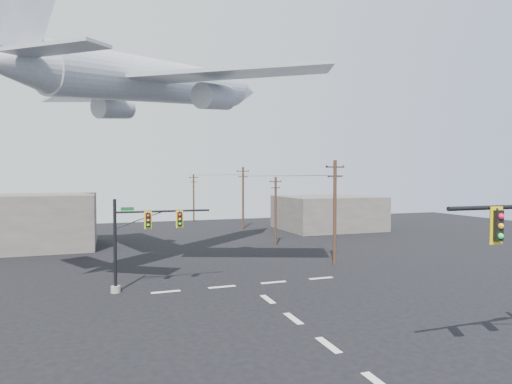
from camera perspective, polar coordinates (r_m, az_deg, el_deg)
name	(u,v)px	position (r m, az deg, el deg)	size (l,w,h in m)	color
ground	(328,345)	(21.65, 9.62, -19.48)	(120.00, 120.00, 0.00)	black
lane_markings	(284,311)	(26.17, 3.74, -15.60)	(14.00, 21.20, 0.01)	beige
signal_mast_far	(137,241)	(30.90, -15.57, -6.32)	(6.89, 0.71, 6.43)	gray
utility_pole_a	(335,210)	(39.12, 10.46, -2.40)	(1.89, 0.31, 9.45)	#432B1D
utility_pole_b	(276,210)	(49.53, 2.63, -2.36)	(1.59, 0.42, 7.94)	#432B1D
utility_pole_c	(243,196)	(65.51, -1.74, -0.59)	(1.94, 0.32, 9.47)	#432B1D
utility_pole_d	(194,197)	(76.61, -8.31, -0.64)	(1.71, 0.58, 8.43)	#432B1D
power_lines	(251,176)	(57.83, -0.73, 2.21)	(6.82, 41.29, 0.25)	black
airliner	(163,83)	(39.25, -12.34, 14.03)	(28.14, 26.85, 8.66)	#B2B7BF
building_left	(7,222)	(53.81, -30.25, -3.52)	(18.00, 10.00, 6.00)	slate
building_right	(328,213)	(66.02, 9.52, -2.74)	(14.00, 12.00, 5.00)	slate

